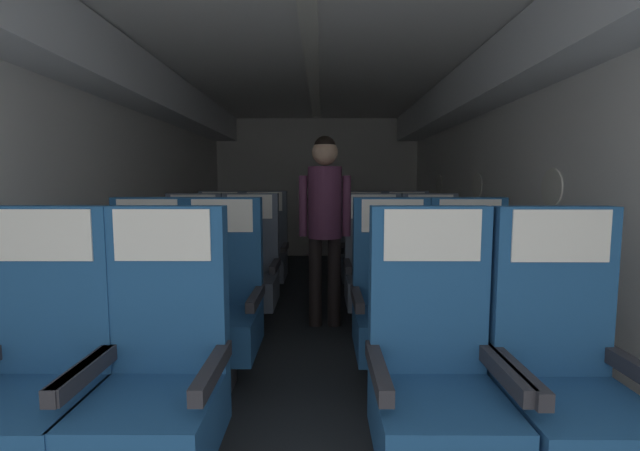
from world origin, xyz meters
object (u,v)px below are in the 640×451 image
object	(u,v)px
seat_a_right_window	(435,382)
seat_b_right_aisle	(472,307)
seat_c_left_window	(192,273)
seat_d_right_window	(364,254)
seat_a_left_window	(37,382)
seat_c_right_window	(374,273)
seat_b_left_aisle	(221,307)
seat_b_right_window	(393,307)
flight_attendant	(325,211)
seat_c_right_aisle	(432,273)
seat_a_right_aisle	(567,384)
seat_d_left_window	(219,254)
seat_c_left_aisle	(249,273)
seat_d_right_aisle	(408,253)
seat_a_left_aisle	(158,381)
seat_d_left_aisle	(264,254)
seat_b_left_window	(145,306)

from	to	relation	value
seat_a_right_window	seat_b_right_aisle	bearing A→B (deg)	63.80
seat_c_left_window	seat_d_right_window	distance (m)	1.78
seat_a_left_window	seat_c_right_window	world-z (taller)	same
seat_a_left_window	seat_b_left_aisle	distance (m)	1.07
seat_b_right_aisle	seat_b_right_window	bearing A→B (deg)	-179.96
seat_d_right_window	flight_attendant	distance (m)	1.08
seat_a_right_window	seat_c_right_aisle	size ratio (longest dim) A/B	1.00
seat_a_right_aisle	seat_c_right_window	xyz separation A→B (m)	(-0.48, 1.96, 0.00)
seat_a_left_window	seat_b_right_window	world-z (taller)	same
seat_a_left_window	seat_d_left_window	bearing A→B (deg)	90.20
seat_c_left_aisle	seat_d_right_aisle	world-z (taller)	same
seat_b_right_aisle	seat_c_left_aisle	world-z (taller)	same
seat_b_left_aisle	seat_c_right_aisle	xyz separation A→B (m)	(1.50, 0.95, 0.00)
seat_a_left_aisle	seat_c_right_aisle	size ratio (longest dim) A/B	1.00
seat_c_right_aisle	seat_d_left_aisle	size ratio (longest dim) A/B	1.00
seat_b_left_window	flight_attendant	xyz separation A→B (m)	(1.09, 1.05, 0.51)
seat_a_left_window	seat_a_right_window	xyz separation A→B (m)	(1.49, 0.01, 0.00)
seat_b_right_window	flight_attendant	bearing A→B (deg)	110.82
seat_b_left_window	seat_c_right_window	size ratio (longest dim) A/B	1.00
seat_b_left_window	seat_b_right_aisle	xyz separation A→B (m)	(1.96, -0.01, 0.00)
seat_a_left_aisle	seat_d_left_window	xyz separation A→B (m)	(-0.46, 2.89, 0.00)
seat_a_right_window	seat_c_left_window	distance (m)	2.43
seat_a_left_aisle	seat_c_right_aisle	bearing A→B (deg)	51.75
seat_a_right_aisle	seat_a_left_aisle	bearing A→B (deg)	179.32
seat_b_left_window	seat_b_left_aisle	xyz separation A→B (m)	(0.46, -0.01, 0.00)
seat_c_left_aisle	seat_c_right_aisle	xyz separation A→B (m)	(1.50, -0.01, 0.00)
seat_a_right_window	seat_d_left_window	distance (m)	3.25
seat_a_right_window	seat_d_right_window	xyz separation A→B (m)	(0.01, 2.88, 0.00)
seat_c_left_window	seat_d_right_aisle	distance (m)	2.20
seat_b_right_aisle	seat_a_left_window	bearing A→B (deg)	-153.82
seat_a_left_aisle	seat_c_left_window	bearing A→B (deg)	103.37
seat_c_left_window	flight_attendant	size ratio (longest dim) A/B	0.70
seat_d_left_window	seat_d_right_window	bearing A→B (deg)	-0.32
seat_a_left_window	seat_a_right_aisle	size ratio (longest dim) A/B	1.00
seat_b_right_window	seat_c_right_aisle	bearing A→B (deg)	63.81
seat_a_left_window	seat_c_left_window	bearing A→B (deg)	90.09
seat_a_right_aisle	seat_d_right_aisle	world-z (taller)	same
seat_a_left_window	seat_b_left_window	bearing A→B (deg)	89.92
seat_a_right_aisle	seat_b_left_aisle	xyz separation A→B (m)	(-1.51, 0.98, 0.00)
seat_a_right_aisle	seat_a_right_window	world-z (taller)	same
seat_a_left_window	seat_a_right_aisle	world-z (taller)	same
seat_a_left_window	seat_a_right_aisle	xyz separation A→B (m)	(1.97, -0.01, 0.00)
seat_a_left_aisle	seat_d_left_window	world-z (taller)	same
seat_a_left_aisle	seat_b_left_window	distance (m)	1.07
seat_c_right_window	seat_d_right_aisle	bearing A→B (deg)	64.09
seat_b_left_aisle	seat_b_right_aisle	world-z (taller)	same
seat_b_left_window	seat_c_right_aisle	bearing A→B (deg)	25.73
seat_a_left_window	seat_a_left_aisle	distance (m)	0.45
seat_a_right_window	seat_c_right_aisle	world-z (taller)	same
seat_b_right_window	seat_d_left_window	size ratio (longest dim) A/B	1.00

